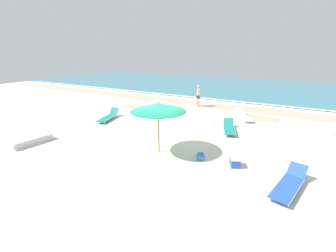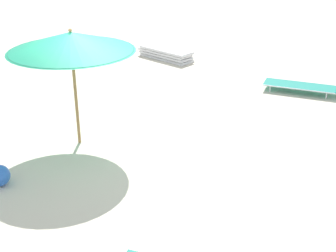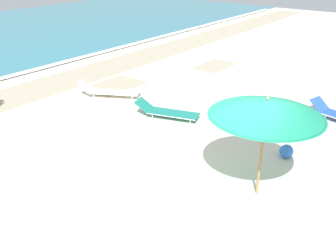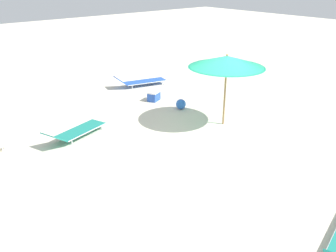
{
  "view_description": "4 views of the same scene",
  "coord_description": "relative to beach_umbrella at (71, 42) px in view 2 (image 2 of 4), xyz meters",
  "views": [
    {
      "loc": [
        5.14,
        -8.62,
        4.32
      ],
      "look_at": [
        -0.08,
        0.94,
        0.68
      ],
      "focal_mm": 24.0,
      "sensor_mm": 36.0,
      "label": 1
    },
    {
      "loc": [
        6.15,
        5.75,
        4.18
      ],
      "look_at": [
        0.54,
        1.68,
        1.06
      ],
      "focal_mm": 50.0,
      "sensor_mm": 36.0,
      "label": 2
    },
    {
      "loc": [
        -6.43,
        -3.39,
        4.94
      ],
      "look_at": [
        0.39,
        1.89,
        0.91
      ],
      "focal_mm": 40.0,
      "sensor_mm": 36.0,
      "label": 3
    },
    {
      "loc": [
        -7.16,
        8.0,
        4.68
      ],
      "look_at": [
        0.09,
        1.89,
        0.7
      ],
      "focal_mm": 40.0,
      "sensor_mm": 36.0,
      "label": 4
    }
  ],
  "objects": [
    {
      "name": "ground_plane",
      "position": [
        -0.34,
        0.69,
        -2.14
      ],
      "size": [
        60.0,
        60.0,
        0.16
      ],
      "color": "beige"
    },
    {
      "name": "beach_umbrella",
      "position": [
        0.0,
        0.0,
        0.0
      ],
      "size": [
        2.39,
        2.39,
        2.31
      ],
      "color": "#9E7547",
      "rests_on": "ground_plane"
    },
    {
      "name": "lounger_stack",
      "position": [
        -5.94,
        -2.19,
        -1.9
      ],
      "size": [
        0.83,
        1.97,
        0.32
      ],
      "rotation": [
        0.0,
        0.0,
        -0.11
      ],
      "color": "white",
      "rests_on": "ground_plane"
    },
    {
      "name": "sun_lounger_beside_umbrella",
      "position": [
        -5.5,
        2.68,
        -1.84
      ],
      "size": [
        1.13,
        2.26,
        0.59
      ],
      "rotation": [
        0.0,
        0.0,
        0.25
      ],
      "color": "#1E8475",
      "rests_on": "ground_plane"
    }
  ]
}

